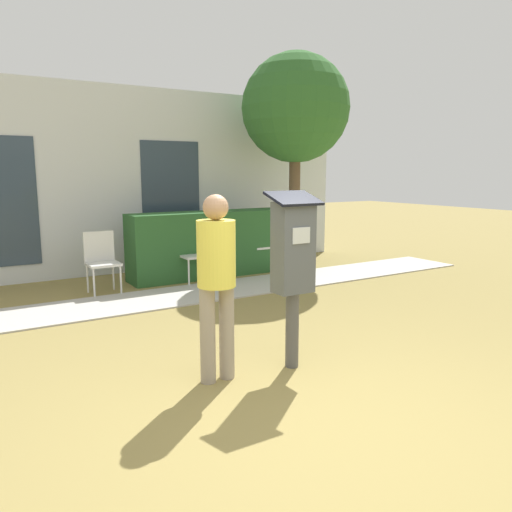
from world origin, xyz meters
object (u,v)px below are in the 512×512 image
at_px(parking_meter, 293,257).
at_px(outdoor_chair_right, 259,241).
at_px(person_standing, 216,273).
at_px(outdoor_chair_left, 101,257).
at_px(outdoor_chair_middle, 192,249).

xyz_separation_m(parking_meter, outdoor_chair_right, (2.15, 4.02, -0.49)).
distance_m(parking_meter, person_standing, 0.72).
relative_size(parking_meter, person_standing, 1.01).
bearing_deg(parking_meter, outdoor_chair_left, 100.76).
height_order(outdoor_chair_middle, outdoor_chair_right, same).
relative_size(outdoor_chair_left, outdoor_chair_right, 1.00).
xyz_separation_m(outdoor_chair_left, outdoor_chair_middle, (1.43, -0.03, 0.00)).
relative_size(person_standing, outdoor_chair_middle, 1.76).
relative_size(parking_meter, outdoor_chair_right, 1.77).
bearing_deg(outdoor_chair_right, outdoor_chair_left, -160.05).
height_order(parking_meter, outdoor_chair_right, parking_meter).
bearing_deg(outdoor_chair_right, outdoor_chair_middle, -153.98).
height_order(person_standing, outdoor_chair_middle, person_standing).
distance_m(person_standing, outdoor_chair_right, 4.87).
xyz_separation_m(person_standing, outdoor_chair_middle, (1.43, 3.65, -0.40)).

